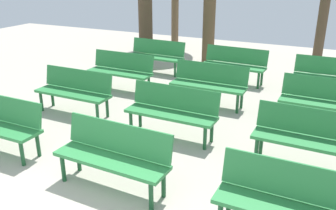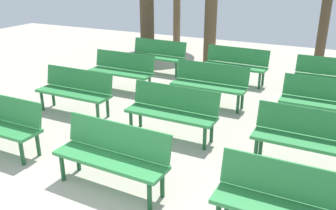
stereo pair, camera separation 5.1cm
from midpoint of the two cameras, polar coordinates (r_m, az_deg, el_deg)
The scene contains 14 objects.
bench_r0_c1 at distance 4.90m, azimuth -8.77°, elevation -7.40°, with size 1.62×0.54×0.87m.
bench_r0_c2 at distance 4.17m, azimuth 18.50°, elevation -13.99°, with size 1.61×0.51×0.87m.
bench_r1_c0 at distance 7.51m, azimuth -14.56°, elevation 2.44°, with size 1.60×0.49×0.87m.
bench_r1_c1 at distance 6.26m, azimuth 0.45°, elevation -0.61°, with size 1.61×0.50×0.87m.
bench_r1_c2 at distance 5.69m, azimuth 21.08°, elevation -4.47°, with size 1.61×0.52×0.87m.
bench_r2_c0 at distance 8.76m, azimuth -7.51°, elevation 5.61°, with size 1.60×0.50×0.87m.
bench_r2_c1 at distance 7.77m, azimuth 6.26°, elevation 3.63°, with size 1.60×0.49×0.87m.
bench_r2_c2 at distance 7.30m, azimuth 23.19°, elevation 0.83°, with size 1.61×0.51×0.87m.
bench_r3_c0 at distance 10.18m, azimuth -1.98°, elevation 7.97°, with size 1.62×0.54×0.87m.
bench_r3_c1 at distance 9.39m, azimuth 10.19°, elevation 6.51°, with size 1.62×0.55×0.87m.
bench_r3_c2 at distance 8.97m, azimuth 23.92°, elevation 4.32°, with size 1.60×0.49×0.87m.
tree_0 at distance 11.45m, azimuth 22.80°, elevation 11.60°, with size 0.28×0.28×2.48m.
tree_1 at distance 10.97m, azimuth 6.33°, elevation 13.65°, with size 0.36×0.36×2.83m.
tree_2 at distance 11.53m, azimuth -3.71°, elevation 14.85°, with size 0.43×0.43×3.13m.
Camera 1 is at (2.53, -1.99, 2.83)m, focal length 39.01 mm.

